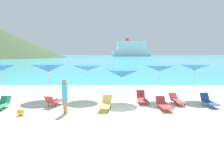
% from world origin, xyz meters
% --- Properties ---
extents(ground_plane, '(50.00, 100.00, 0.30)m').
position_xyz_m(ground_plane, '(0.00, 10.00, -0.15)').
color(ground_plane, beige).
extents(ocean_water, '(650.00, 440.00, 0.02)m').
position_xyz_m(ocean_water, '(0.00, 229.37, 0.01)').
color(ocean_water, '#2DADBC').
rests_on(ocean_water, ground_plane).
extents(umbrella_1, '(1.79, 1.79, 2.38)m').
position_xyz_m(umbrella_1, '(-7.42, 2.36, 2.18)').
color(umbrella_1, silver).
rests_on(umbrella_1, ground_plane).
extents(umbrella_2, '(2.25, 2.25, 2.36)m').
position_xyz_m(umbrella_2, '(-4.83, 3.29, 2.10)').
color(umbrella_2, silver).
rests_on(umbrella_2, ground_plane).
extents(umbrella_3, '(2.21, 2.21, 2.29)m').
position_xyz_m(umbrella_3, '(-2.24, 3.29, 2.10)').
color(umbrella_3, silver).
rests_on(umbrella_3, ground_plane).
extents(umbrella_4, '(2.21, 2.21, 2.09)m').
position_xyz_m(umbrella_4, '(0.01, 2.44, 1.84)').
color(umbrella_4, silver).
rests_on(umbrella_4, ground_plane).
extents(umbrella_5, '(2.04, 2.04, 2.31)m').
position_xyz_m(umbrella_5, '(2.45, 3.00, 2.11)').
color(umbrella_5, silver).
rests_on(umbrella_5, ground_plane).
extents(umbrella_6, '(2.00, 2.00, 2.35)m').
position_xyz_m(umbrella_6, '(4.81, 3.21, 2.15)').
color(umbrella_6, silver).
rests_on(umbrella_6, ground_plane).
extents(lounge_chair_0, '(0.93, 1.42, 0.69)m').
position_xyz_m(lounge_chair_0, '(-4.01, 1.52, 0.32)').
color(lounge_chair_0, '#A53333').
rests_on(lounge_chair_0, ground_plane).
extents(lounge_chair_1, '(0.77, 1.66, 0.69)m').
position_xyz_m(lounge_chair_1, '(-0.97, 0.81, 0.32)').
color(lounge_chair_1, '#D8BF4C').
rests_on(lounge_chair_1, ground_plane).
extents(lounge_chair_2, '(0.70, 1.59, 0.61)m').
position_xyz_m(lounge_chair_2, '(2.26, 0.85, 0.27)').
color(lounge_chair_2, '#A53333').
rests_on(lounge_chair_2, ground_plane).
extents(lounge_chair_4, '(0.66, 1.42, 0.70)m').
position_xyz_m(lounge_chair_4, '(5.07, 1.50, 0.30)').
color(lounge_chair_4, '#1E478C').
rests_on(lounge_chair_4, ground_plane).
extents(lounge_chair_5, '(0.69, 1.61, 0.60)m').
position_xyz_m(lounge_chair_5, '(-6.82, 0.93, 0.26)').
color(lounge_chair_5, '#268C66').
rests_on(lounge_chair_5, ground_plane).
extents(lounge_chair_6, '(0.63, 1.55, 0.70)m').
position_xyz_m(lounge_chair_6, '(1.28, 2.28, 0.28)').
color(lounge_chair_6, '#A53333').
rests_on(lounge_chair_6, ground_plane).
extents(lounge_chair_7, '(0.69, 1.59, 0.57)m').
position_xyz_m(lounge_chair_7, '(3.35, 2.00, 0.25)').
color(lounge_chair_7, '#A53333').
rests_on(lounge_chair_7, ground_plane).
extents(beachgoer_0, '(0.29, 0.29, 1.80)m').
position_xyz_m(beachgoer_0, '(-3.00, -0.01, 0.97)').
color(beachgoer_0, '#A3704C').
rests_on(beachgoer_0, ground_plane).
extents(beach_ball, '(0.36, 0.36, 0.36)m').
position_xyz_m(beach_ball, '(-5.17, -0.30, 0.18)').
color(beach_ball, orange).
rests_on(beach_ball, ground_plane).
extents(cruise_ship, '(44.40, 19.01, 19.67)m').
position_xyz_m(cruise_ship, '(21.28, 217.03, 7.43)').
color(cruise_ship, white).
rests_on(cruise_ship, ocean_water).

